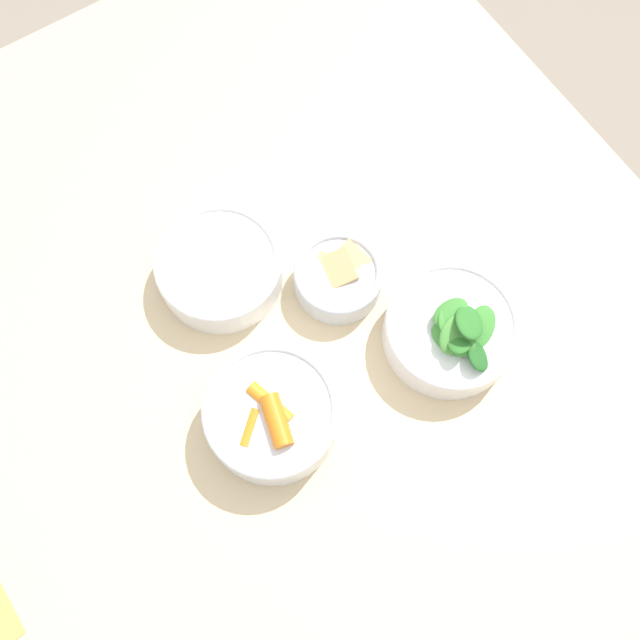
% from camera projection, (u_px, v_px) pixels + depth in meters
% --- Properties ---
extents(ground_plane, '(10.00, 10.00, 0.00)m').
position_uv_depth(ground_plane, '(318.00, 461.00, 1.59)').
color(ground_plane, gray).
extents(dining_table, '(1.31, 1.02, 0.77)m').
position_uv_depth(dining_table, '(317.00, 390.00, 0.96)').
color(dining_table, beige).
rests_on(dining_table, ground_plane).
extents(bowl_carrots, '(0.16, 0.16, 0.08)m').
position_uv_depth(bowl_carrots, '(272.00, 415.00, 0.82)').
color(bowl_carrots, silver).
rests_on(bowl_carrots, dining_table).
extents(bowl_greens, '(0.16, 0.16, 0.10)m').
position_uv_depth(bowl_greens, '(452.00, 330.00, 0.86)').
color(bowl_greens, white).
rests_on(bowl_greens, dining_table).
extents(bowl_beans_hotdog, '(0.16, 0.16, 0.05)m').
position_uv_depth(bowl_beans_hotdog, '(220.00, 269.00, 0.89)').
color(bowl_beans_hotdog, white).
rests_on(bowl_beans_hotdog, dining_table).
extents(bowl_cookies, '(0.11, 0.11, 0.05)m').
position_uv_depth(bowl_cookies, '(338.00, 277.00, 0.89)').
color(bowl_cookies, silver).
rests_on(bowl_cookies, dining_table).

